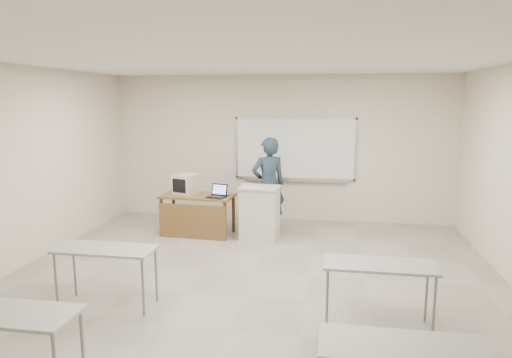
% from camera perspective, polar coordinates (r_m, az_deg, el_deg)
% --- Properties ---
extents(floor, '(7.00, 8.00, 0.01)m').
position_cam_1_polar(floor, '(6.02, -1.50, -14.58)').
color(floor, gray).
rests_on(floor, ground).
extents(whiteboard, '(2.48, 0.10, 1.31)m').
position_cam_1_polar(whiteboard, '(9.43, 4.89, 3.68)').
color(whiteboard, white).
rests_on(whiteboard, floor).
extents(student_desks, '(4.40, 2.20, 0.73)m').
position_cam_1_polar(student_desks, '(4.54, -4.90, -13.70)').
color(student_desks, gray).
rests_on(student_desks, floor).
extents(instructor_desk, '(1.34, 0.67, 0.75)m').
position_cam_1_polar(instructor_desk, '(8.47, -7.49, -3.60)').
color(instructor_desk, brown).
rests_on(instructor_desk, floor).
extents(podium, '(0.69, 0.50, 0.97)m').
position_cam_1_polar(podium, '(8.22, 0.46, -4.23)').
color(podium, beige).
rests_on(podium, floor).
extents(crt_monitor, '(0.39, 0.44, 0.37)m').
position_cam_1_polar(crt_monitor, '(8.68, -8.67, -0.62)').
color(crt_monitor, '#B5AB96').
rests_on(crt_monitor, instructor_desk).
extents(laptop, '(0.31, 0.29, 0.23)m').
position_cam_1_polar(laptop, '(8.28, -4.92, -1.89)').
color(laptop, black).
rests_on(laptop, instructor_desk).
extents(mouse, '(0.10, 0.09, 0.03)m').
position_cam_1_polar(mouse, '(8.42, -3.63, -1.94)').
color(mouse, '#96989D').
rests_on(mouse, instructor_desk).
extents(keyboard, '(0.43, 0.26, 0.02)m').
position_cam_1_polar(keyboard, '(8.22, -0.48, -0.72)').
color(keyboard, '#B5AB96').
rests_on(keyboard, podium).
extents(presenter, '(0.79, 0.69, 1.80)m').
position_cam_1_polar(presenter, '(8.61, 1.56, -0.76)').
color(presenter, black).
rests_on(presenter, floor).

